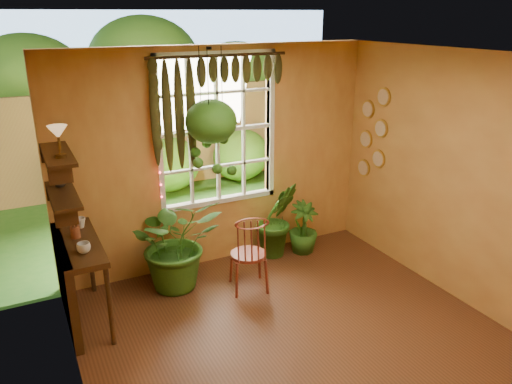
% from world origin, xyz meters
% --- Properties ---
extents(floor, '(4.50, 4.50, 0.00)m').
position_xyz_m(floor, '(0.00, 0.00, 0.00)').
color(floor, '#572D19').
rests_on(floor, ground).
extents(ceiling, '(4.50, 4.50, 0.00)m').
position_xyz_m(ceiling, '(0.00, 0.00, 2.70)').
color(ceiling, silver).
rests_on(ceiling, wall_back).
extents(wall_back, '(4.00, 0.00, 4.00)m').
position_xyz_m(wall_back, '(0.00, 2.25, 1.35)').
color(wall_back, gold).
rests_on(wall_back, floor).
extents(wall_left, '(0.00, 4.50, 4.50)m').
position_xyz_m(wall_left, '(-2.00, 0.00, 1.35)').
color(wall_left, gold).
rests_on(wall_left, floor).
extents(wall_right, '(0.00, 4.50, 4.50)m').
position_xyz_m(wall_right, '(2.00, 0.00, 1.35)').
color(wall_right, gold).
rests_on(wall_right, floor).
extents(window, '(1.52, 0.10, 1.86)m').
position_xyz_m(window, '(0.00, 2.28, 1.70)').
color(window, white).
rests_on(window, wall_back).
extents(valance_vine, '(1.70, 0.12, 1.10)m').
position_xyz_m(valance_vine, '(-0.08, 2.16, 2.28)').
color(valance_vine, '#3C2210').
rests_on(valance_vine, window).
extents(string_lights, '(0.03, 0.03, 1.54)m').
position_xyz_m(string_lights, '(-0.76, 2.19, 1.75)').
color(string_lights, '#FF2633').
rests_on(string_lights, window).
extents(wall_plates, '(0.04, 0.32, 1.10)m').
position_xyz_m(wall_plates, '(1.98, 1.79, 1.55)').
color(wall_plates, beige).
rests_on(wall_plates, wall_right).
extents(counter_ledge, '(0.40, 1.20, 0.90)m').
position_xyz_m(counter_ledge, '(-1.91, 1.60, 0.55)').
color(counter_ledge, '#3C2210').
rests_on(counter_ledge, floor).
extents(shelf_lower, '(0.25, 0.90, 0.04)m').
position_xyz_m(shelf_lower, '(-1.88, 1.60, 1.40)').
color(shelf_lower, '#3C2210').
rests_on(shelf_lower, wall_left).
extents(shelf_upper, '(0.25, 0.90, 0.04)m').
position_xyz_m(shelf_upper, '(-1.88, 1.60, 1.80)').
color(shelf_upper, '#3C2210').
rests_on(shelf_upper, wall_left).
extents(backyard, '(14.00, 10.00, 12.00)m').
position_xyz_m(backyard, '(0.24, 6.87, 1.28)').
color(backyard, '#225819').
rests_on(backyard, ground).
extents(windsor_chair, '(0.50, 0.51, 1.10)m').
position_xyz_m(windsor_chair, '(-0.02, 1.38, 0.32)').
color(windsor_chair, maroon).
rests_on(windsor_chair, floor).
extents(potted_plant_left, '(1.06, 0.94, 1.13)m').
position_xyz_m(potted_plant_left, '(-0.72, 1.82, 0.57)').
color(potted_plant_left, '#204C14').
rests_on(potted_plant_left, floor).
extents(potted_plant_mid, '(0.59, 0.49, 1.01)m').
position_xyz_m(potted_plant_mid, '(0.70, 2.02, 0.50)').
color(potted_plant_mid, '#204C14').
rests_on(potted_plant_mid, floor).
extents(potted_plant_right, '(0.43, 0.43, 0.70)m').
position_xyz_m(potted_plant_right, '(1.05, 1.93, 0.35)').
color(potted_plant_right, '#204C14').
rests_on(potted_plant_right, floor).
extents(hanging_basket, '(0.59, 0.59, 1.47)m').
position_xyz_m(hanging_basket, '(-0.20, 1.97, 1.83)').
color(hanging_basket, black).
rests_on(hanging_basket, ceiling).
extents(cup_a, '(0.14, 0.14, 0.10)m').
position_xyz_m(cup_a, '(-1.78, 1.31, 0.95)').
color(cup_a, silver).
rests_on(cup_a, counter_ledge).
extents(cup_b, '(0.12, 0.12, 0.11)m').
position_xyz_m(cup_b, '(-1.72, 1.93, 0.95)').
color(cup_b, beige).
rests_on(cup_b, counter_ledge).
extents(brush_jar, '(0.10, 0.10, 0.35)m').
position_xyz_m(brush_jar, '(-1.80, 1.70, 1.04)').
color(brush_jar, brown).
rests_on(brush_jar, counter_ledge).
extents(shelf_vase, '(0.17, 0.17, 0.13)m').
position_xyz_m(shelf_vase, '(-1.87, 1.82, 1.48)').
color(shelf_vase, '#B2AD99').
rests_on(shelf_vase, shelf_lower).
extents(tiffany_lamp, '(0.17, 0.17, 0.29)m').
position_xyz_m(tiffany_lamp, '(-1.86, 1.41, 2.03)').
color(tiffany_lamp, '#543818').
rests_on(tiffany_lamp, shelf_upper).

